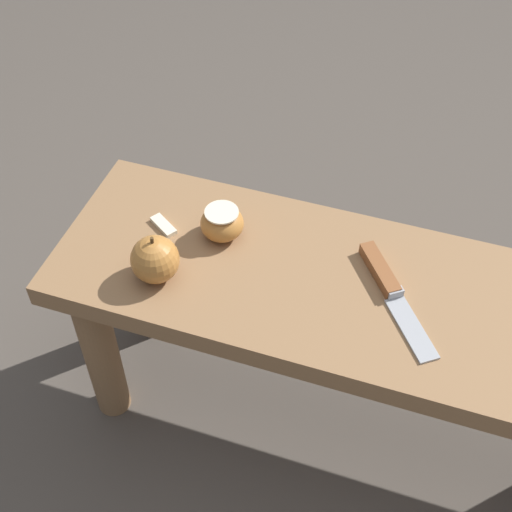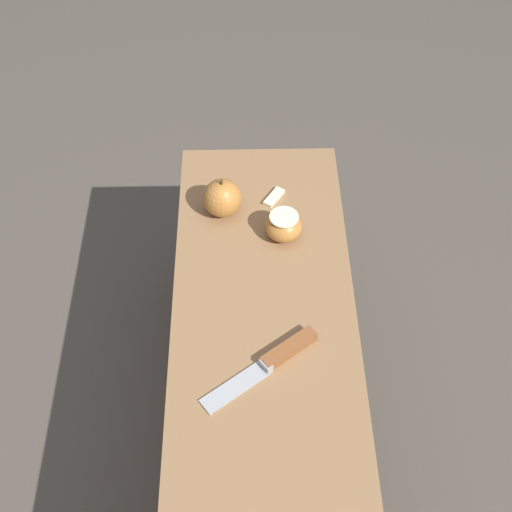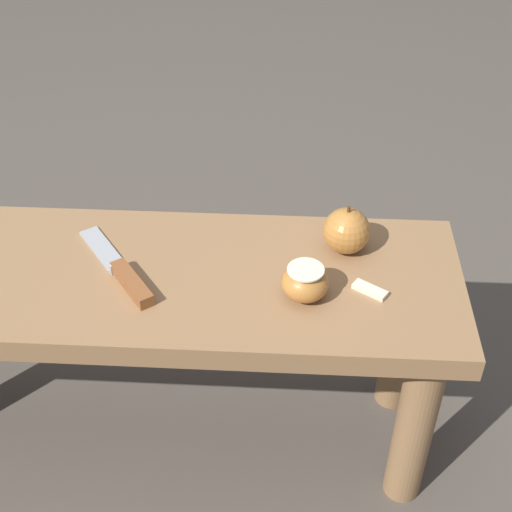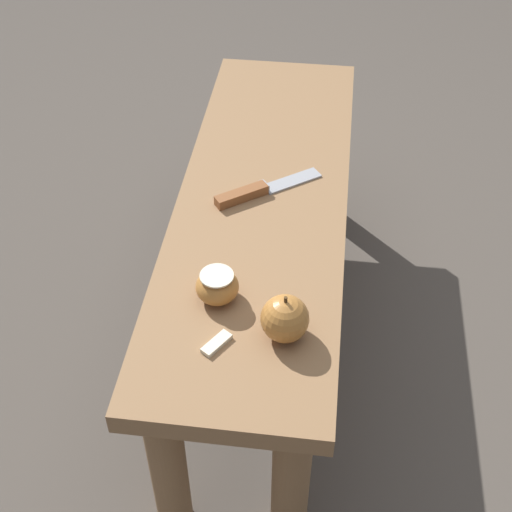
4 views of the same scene
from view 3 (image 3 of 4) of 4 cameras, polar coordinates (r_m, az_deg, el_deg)
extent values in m
plane|color=#4C443D|center=(1.45, -8.52, -13.44)|extent=(8.00, 8.00, 0.00)
cube|color=olive|center=(1.17, -10.28, -1.95)|extent=(1.07, 0.33, 0.04)
cylinder|color=olive|center=(1.24, 12.58, -13.04)|extent=(0.06, 0.06, 0.36)
cylinder|color=olive|center=(1.37, 11.58, -6.12)|extent=(0.06, 0.06, 0.36)
cube|color=#9EA0A5|center=(1.21, -12.19, 0.59)|extent=(0.10, 0.12, 0.00)
cube|color=#9EA0A5|center=(1.16, -11.03, -0.72)|extent=(0.03, 0.02, 0.02)
cube|color=brown|center=(1.12, -9.89, -2.17)|extent=(0.08, 0.10, 0.02)
sphere|color=#B27233|center=(1.17, 7.26, 2.01)|extent=(0.08, 0.08, 0.08)
cylinder|color=#4C3319|center=(1.14, 7.42, 3.67)|extent=(0.01, 0.01, 0.01)
ellipsoid|color=#B27233|center=(1.08, 3.94, -2.14)|extent=(0.07, 0.07, 0.05)
cylinder|color=beige|center=(1.06, 4.00, -1.11)|extent=(0.06, 0.06, 0.00)
cube|color=beige|center=(1.11, 9.10, -2.70)|extent=(0.06, 0.05, 0.01)
camera|label=1|loc=(1.61, -9.76, 43.01)|focal=50.00mm
camera|label=2|loc=(1.29, -57.73, 39.39)|focal=50.00mm
camera|label=4|loc=(1.29, 54.41, 32.14)|focal=50.00mm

